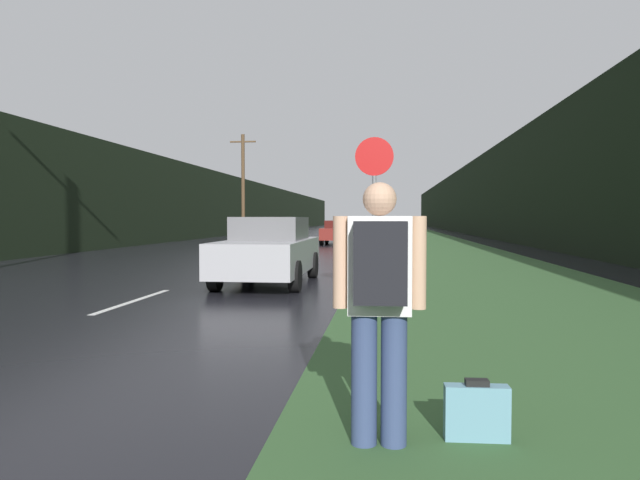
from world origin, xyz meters
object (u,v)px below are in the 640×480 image
at_px(hitchhiker_with_backpack, 379,297).
at_px(car_passing_near, 269,250).
at_px(stop_sign, 374,204).
at_px(suitcase, 477,413).
at_px(car_passing_far, 340,232).

distance_m(hitchhiker_with_backpack, car_passing_near, 9.27).
height_order(stop_sign, suitcase, stop_sign).
bearing_deg(stop_sign, car_passing_near, 129.44).
relative_size(hitchhiker_with_backpack, car_passing_near, 0.38).
distance_m(suitcase, car_passing_far, 28.33).
bearing_deg(suitcase, stop_sign, 95.96).
bearing_deg(hitchhiker_with_backpack, car_passing_near, 104.20).
relative_size(suitcase, car_passing_far, 0.10).
xyz_separation_m(stop_sign, car_passing_far, (-2.40, 22.33, -1.02)).
bearing_deg(hitchhiker_with_backpack, car_passing_far, 93.34).
xyz_separation_m(hitchhiker_with_backpack, car_passing_near, (-2.56, 8.91, -0.23)).
distance_m(hitchhiker_with_backpack, suitcase, 1.02).
bearing_deg(car_passing_far, suitcase, 96.47).
bearing_deg(stop_sign, suitcase, -82.22).
bearing_deg(stop_sign, car_passing_far, 96.12).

